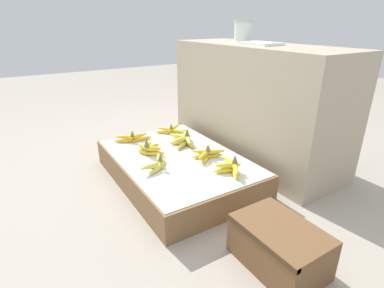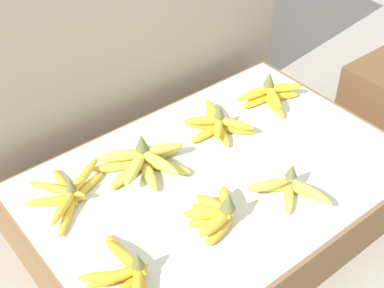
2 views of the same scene
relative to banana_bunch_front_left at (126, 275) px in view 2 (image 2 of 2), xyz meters
The scene contains 10 objects.
ground_plane 0.46m from the banana_bunch_front_left, 19.55° to the left, with size 10.00×10.00×0.00m, color #A89E8E.
display_platform 0.44m from the banana_bunch_front_left, 19.55° to the left, with size 1.07×0.72×0.17m.
back_vendor_table 0.92m from the banana_bunch_front_left, 67.54° to the left, with size 1.41×0.50×0.82m.
banana_bunch_front_left is the anchor object (origin of this frame).
banana_bunch_front_midleft 0.28m from the banana_bunch_front_left, ahead, with size 0.18×0.15×0.11m.
banana_bunch_front_midright 0.49m from the banana_bunch_front_left, ahead, with size 0.18×0.21×0.09m.
banana_bunch_middle_left 0.32m from the banana_bunch_front_left, 85.48° to the left, with size 0.24×0.24×0.08m.
banana_bunch_middle_midleft 0.38m from the banana_bunch_front_left, 49.35° to the left, with size 0.26×0.20×0.11m.
banana_bunch_middle_midright 0.60m from the banana_bunch_front_left, 29.14° to the left, with size 0.19×0.21×0.10m.
banana_bunch_middle_right 0.81m from the banana_bunch_front_left, 21.53° to the left, with size 0.23×0.16×0.11m.
Camera 2 is at (-0.74, -0.80, 1.19)m, focal length 50.00 mm.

